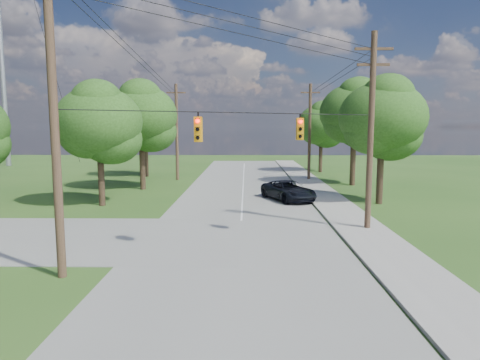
{
  "coord_description": "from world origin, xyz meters",
  "views": [
    {
      "loc": [
        2.27,
        -14.93,
        5.58
      ],
      "look_at": [
        1.99,
        5.0,
        3.1
      ],
      "focal_mm": 32.0,
      "sensor_mm": 36.0,
      "label": 1
    }
  ],
  "objects_px": {
    "pole_sw": "(53,109)",
    "pole_north_w": "(177,131)",
    "pole_ne": "(371,129)",
    "pole_north_e": "(310,131)",
    "car_main_north": "(288,191)"
  },
  "relations": [
    {
      "from": "pole_ne",
      "to": "pole_sw",
      "type": "bearing_deg",
      "value": -150.62
    },
    {
      "from": "pole_ne",
      "to": "car_main_north",
      "type": "distance_m",
      "value": 10.95
    },
    {
      "from": "pole_sw",
      "to": "pole_north_w",
      "type": "xyz_separation_m",
      "value": [
        -0.4,
        29.6,
        -1.1
      ]
    },
    {
      "from": "pole_sw",
      "to": "pole_north_w",
      "type": "height_order",
      "value": "pole_sw"
    },
    {
      "from": "pole_north_w",
      "to": "car_main_north",
      "type": "distance_m",
      "value": 17.05
    },
    {
      "from": "pole_north_e",
      "to": "car_main_north",
      "type": "xyz_separation_m",
      "value": [
        -3.4,
        -12.71,
        -4.36
      ]
    },
    {
      "from": "pole_north_w",
      "to": "pole_sw",
      "type": "bearing_deg",
      "value": -89.23
    },
    {
      "from": "pole_sw",
      "to": "pole_ne",
      "type": "relative_size",
      "value": 1.14
    },
    {
      "from": "pole_ne",
      "to": "car_main_north",
      "type": "bearing_deg",
      "value": 110.1
    },
    {
      "from": "pole_sw",
      "to": "pole_north_e",
      "type": "distance_m",
      "value": 32.55
    },
    {
      "from": "pole_sw",
      "to": "car_main_north",
      "type": "distance_m",
      "value": 20.42
    },
    {
      "from": "pole_ne",
      "to": "car_main_north",
      "type": "relative_size",
      "value": 1.98
    },
    {
      "from": "pole_sw",
      "to": "pole_north_w",
      "type": "bearing_deg",
      "value": 90.77
    },
    {
      "from": "pole_sw",
      "to": "pole_north_w",
      "type": "relative_size",
      "value": 1.2
    },
    {
      "from": "pole_ne",
      "to": "pole_north_e",
      "type": "bearing_deg",
      "value": 90.0
    }
  ]
}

